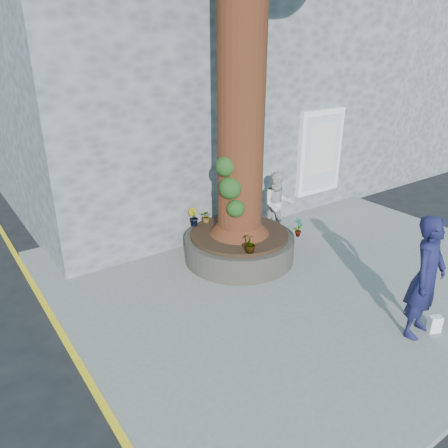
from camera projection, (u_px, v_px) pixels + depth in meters
ground at (272, 321)px, 7.45m from camera, size 120.00×120.00×0.00m
pavement at (295, 270)px, 8.97m from camera, size 9.00×8.00×0.12m
yellow_line at (75, 358)px, 6.58m from camera, size 0.10×30.00×0.01m
stone_shop at (181, 86)px, 12.95m from camera, size 10.30×8.30×6.30m
neighbour_shop at (356, 78)px, 17.27m from camera, size 6.00×8.00×6.00m
planter at (239, 246)px, 9.22m from camera, size 2.30×2.30×0.60m
man at (426, 278)px, 6.59m from camera, size 0.80×0.61×1.98m
woman at (278, 204)px, 10.18m from camera, size 0.92×0.85×1.52m
shopping_bag at (435, 324)px, 6.93m from camera, size 0.23×0.19×0.28m
plant_a at (298, 227)px, 8.83m from camera, size 0.24×0.18×0.41m
plant_b at (193, 217)px, 9.34m from camera, size 0.29×0.29×0.40m
plant_c at (250, 244)px, 8.18m from camera, size 0.24×0.24×0.36m
plant_d at (207, 216)px, 9.54m from camera, size 0.33×0.34×0.28m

